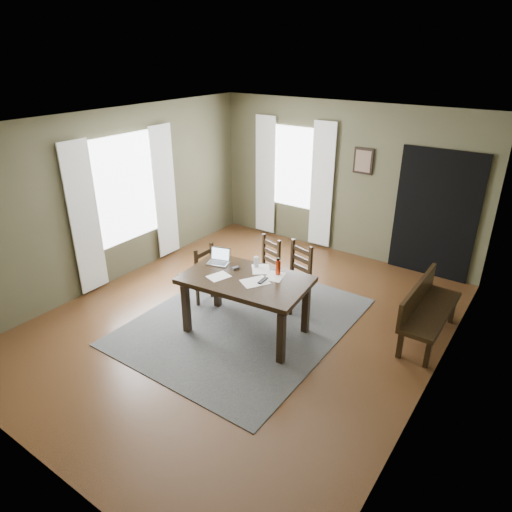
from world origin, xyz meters
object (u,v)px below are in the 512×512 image
Objects in this scene: chair_back_right at (294,277)px; water_bottle at (278,267)px; chair_end at (198,273)px; laptop at (219,259)px; chair_back_left at (264,268)px; bench at (426,307)px; dining_table at (246,285)px.

water_bottle reaches higher than chair_back_right.
laptop is (0.52, -0.12, 0.42)m from chair_end.
bench is (2.34, 0.25, 0.01)m from chair_back_left.
chair_end is at bearing 107.00° from bench.
laptop is (-0.57, 0.17, 0.15)m from dining_table.
laptop is at bearing 112.58° from bench.
chair_back_left reaches higher than bench.
bench is 2.79m from laptop.
water_bottle is at bearing -29.60° from chair_back_left.
dining_table is 1.23× the size of bench.
chair_end is 0.94× the size of chair_back_right.
bench is at bearing 107.08° from chair_end.
chair_back_left is 2.36m from bench.
chair_back_right is (0.16, 0.96, -0.25)m from dining_table.
bench is (1.81, 0.27, -0.01)m from chair_back_right.
chair_end is 2.65× the size of laptop.
laptop reaches higher than chair_back_left.
water_bottle is at bearing -6.62° from laptop.
dining_table is 1.86× the size of chair_back_left.
chair_back_left is 0.53m from chair_back_right.
water_bottle reaches higher than bench.
dining_table is at bearing -131.19° from water_bottle.
water_bottle is at bearing -64.53° from chair_back_right.
water_bottle is at bearing 118.06° from bench.
chair_back_right is 1.15m from laptop.
bench is 5.99× the size of water_bottle.
laptop reaches higher than bench.
chair_back_right is 1.83m from bench.
chair_end is 3.20m from bench.
chair_back_right is 0.79m from water_bottle.
bench is at bearing 28.06° from water_bottle.
chair_end is 1.42m from chair_back_right.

